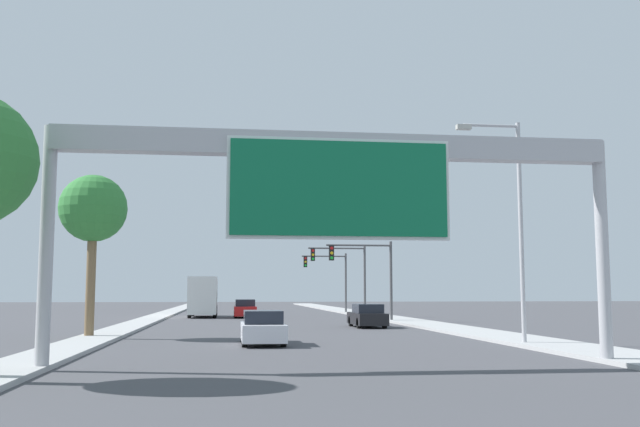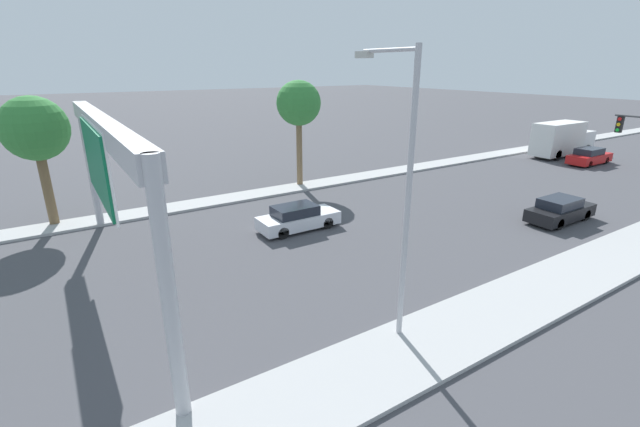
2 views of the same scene
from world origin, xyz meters
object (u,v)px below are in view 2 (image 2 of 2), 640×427
Objects in this scene: car_mid_right at (589,157)px; street_lamp_right at (402,178)px; sign_gantry at (102,151)px; palm_tree_foreground at (35,130)px; truck_box_primary at (562,139)px; car_near_left at (298,218)px; car_mid_left at (560,210)px; palm_tree_background at (299,105)px.

street_lamp_right reaches higher than car_mid_right.
sign_gantry is 2.36× the size of palm_tree_foreground.
car_near_left is at bearing -83.76° from truck_box_primary.
palm_tree_foreground is (-14.89, -24.61, 4.66)m from car_mid_left.
car_mid_right is 34.46m from street_lamp_right.
car_mid_right is (-7.00, 17.20, 0.04)m from car_mid_left.
car_near_left is 0.57× the size of truck_box_primary.
street_lamp_right is (17.91, 9.17, 0.02)m from palm_tree_foreground.
truck_box_primary reaches higher than car_mid_left.
street_lamp_right reaches higher than palm_tree_foreground.
sign_gantry is 23.66m from car_mid_left.
truck_box_primary is at bearing 84.21° from palm_tree_foreground.
car_mid_left is 0.95× the size of car_mid_right.
car_mid_left is at bearing 62.36° from car_near_left.
sign_gantry is 41.70m from truck_box_primary.
sign_gantry is at bearing -82.74° from truck_box_primary.
car_mid_right reaches higher than car_near_left.
car_mid_left is 21.41m from truck_box_primary.
palm_tree_background is (-7.75, 4.61, 5.28)m from car_near_left.
car_mid_left is 16.42m from street_lamp_right.
truck_box_primary is 28.04m from palm_tree_background.
palm_tree_foreground is 20.13m from street_lamp_right.
street_lamp_right is at bearing -72.92° from car_mid_right.
car_mid_right is at bearing 79.32° from palm_tree_foreground.
car_near_left is 0.63× the size of palm_tree_foreground.
palm_tree_background is at bearing 89.51° from palm_tree_foreground.
street_lamp_right is at bearing 27.11° from palm_tree_foreground.
car_near_left is 1.00× the size of car_mid_left.
palm_tree_foreground reaches higher than car_near_left.
sign_gantry is at bearing -87.48° from car_mid_right.
truck_box_primary is 1.12× the size of palm_tree_foreground.
street_lamp_right is at bearing -78.91° from car_mid_left.
car_near_left is 30.57m from car_mid_right.
palm_tree_foreground reaches higher than sign_gantry.
palm_tree_background is (-4.25, -27.39, 4.23)m from truck_box_primary.
sign_gantry is 2.20× the size of palm_tree_background.
car_near_left is (-1.75, 9.18, -4.90)m from sign_gantry.
car_near_left is at bearing 54.96° from palm_tree_foreground.
street_lamp_right is at bearing 40.65° from sign_gantry.
sign_gantry is at bearing -103.11° from car_mid_left.
sign_gantry is at bearing 12.09° from palm_tree_foreground.
palm_tree_foreground is at bearing -167.91° from sign_gantry.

